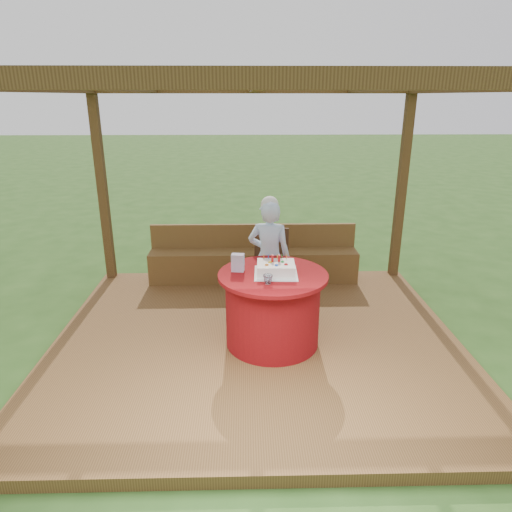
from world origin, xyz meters
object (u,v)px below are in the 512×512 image
at_px(chair, 272,260).
at_px(elderly_woman, 269,256).
at_px(table, 272,308).
at_px(bench, 254,262).
at_px(birthday_cake, 276,268).
at_px(gift_bag, 238,263).
at_px(drinking_glass, 268,279).

bearing_deg(chair, elderly_woman, -97.13).
bearing_deg(table, chair, 87.21).
relative_size(bench, birthday_cake, 6.49).
bearing_deg(gift_bag, birthday_cake, -4.36).
distance_m(elderly_woman, birthday_cake, 0.81).
bearing_deg(table, birthday_cake, -2.83).
relative_size(birthday_cake, gift_bag, 2.45).
height_order(table, drinking_glass, drinking_glass).
height_order(chair, elderly_woman, elderly_woman).
height_order(elderly_woman, gift_bag, elderly_woman).
bearing_deg(birthday_cake, drinking_glass, -109.91).
bearing_deg(elderly_woman, table, -90.20).
xyz_separation_m(birthday_cake, drinking_glass, (-0.10, -0.27, -0.01)).
distance_m(chair, drinking_glass, 1.58).
bearing_deg(gift_bag, table, -5.09).
xyz_separation_m(gift_bag, drinking_glass, (0.30, -0.35, -0.05)).
distance_m(table, chair, 1.27).
bearing_deg(elderly_woman, chair, 82.87).
xyz_separation_m(birthday_cake, gift_bag, (-0.40, 0.09, 0.03)).
height_order(chair, birthday_cake, birthday_cake).
bearing_deg(bench, table, -84.77).
distance_m(table, elderly_woman, 0.86).
distance_m(bench, birthday_cake, 1.95).
distance_m(chair, birthday_cake, 1.32).
relative_size(table, birthday_cake, 2.50).
xyz_separation_m(chair, gift_bag, (-0.43, -1.18, 0.40)).
bearing_deg(drinking_glass, birthday_cake, 70.09).
bearing_deg(drinking_glass, chair, 85.22).
bearing_deg(birthday_cake, table, 177.17).
distance_m(gift_bag, drinking_glass, 0.47).
relative_size(table, chair, 1.27).
height_order(table, birthday_cake, birthday_cake).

